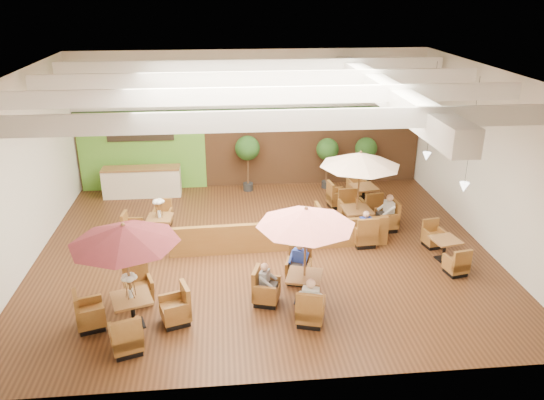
{
  "coord_description": "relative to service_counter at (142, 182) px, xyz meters",
  "views": [
    {
      "loc": [
        -1.18,
        -14.87,
        7.82
      ],
      "look_at": [
        0.3,
        0.5,
        1.5
      ],
      "focal_mm": 35.0,
      "sensor_mm": 36.0,
      "label": 1
    }
  ],
  "objects": [
    {
      "name": "diner_2",
      "position": [
        4.21,
        -8.09,
        0.15
      ],
      "size": [
        0.37,
        0.4,
        0.72
      ],
      "rotation": [
        0.0,
        0.0,
        4.32
      ],
      "color": "slate",
      "rests_on": "ground"
    },
    {
      "name": "topiary_1",
      "position": [
        7.41,
        0.2,
        0.98
      ],
      "size": [
        0.9,
        0.9,
        2.09
      ],
      "color": "black",
      "rests_on": "ground"
    },
    {
      "name": "diner_3",
      "position": [
        7.62,
        -5.07,
        0.16
      ],
      "size": [
        0.38,
        0.31,
        0.76
      ],
      "rotation": [
        0.0,
        0.0,
        0.05
      ],
      "color": "#273FA9",
      "rests_on": "ground"
    },
    {
      "name": "diner_4",
      "position": [
        8.67,
        -4.02,
        0.19
      ],
      "size": [
        0.37,
        0.44,
        0.84
      ],
      "rotation": [
        0.0,
        0.0,
        1.7
      ],
      "color": "silver",
      "rests_on": "ground"
    },
    {
      "name": "topiary_0",
      "position": [
        4.19,
        0.2,
        1.12
      ],
      "size": [
        0.98,
        0.98,
        2.28
      ],
      "color": "black",
      "rests_on": "ground"
    },
    {
      "name": "table_2",
      "position": [
        7.62,
        -4.02,
        1.34
      ],
      "size": [
        2.82,
        2.82,
        2.85
      ],
      "rotation": [
        0.0,
        0.0,
        0.06
      ],
      "color": "brown",
      "rests_on": "ground"
    },
    {
      "name": "topiary_2",
      "position": [
        8.99,
        0.2,
        0.97
      ],
      "size": [
        0.9,
        0.9,
        2.08
      ],
      "color": "black",
      "rests_on": "ground"
    },
    {
      "name": "booth_divider",
      "position": [
        4.92,
        -5.15,
        -0.1
      ],
      "size": [
        6.93,
        0.42,
        0.96
      ],
      "primitive_type": "cube",
      "rotation": [
        0.0,
        0.0,
        0.03
      ],
      "color": "brown",
      "rests_on": "ground"
    },
    {
      "name": "table_1",
      "position": [
        5.14,
        -8.09,
        1.38
      ],
      "size": [
        2.67,
        2.81,
        2.73
      ],
      "rotation": [
        0.0,
        0.0,
        -0.29
      ],
      "color": "brown",
      "rests_on": "ground"
    },
    {
      "name": "table_3",
      "position": [
        0.83,
        -3.8,
        -0.14
      ],
      "size": [
        1.66,
        2.44,
        1.49
      ],
      "rotation": [
        0.0,
        0.0,
        -0.09
      ],
      "color": "brown",
      "rests_on": "ground"
    },
    {
      "name": "table_0",
      "position": [
        0.88,
        -8.76,
        1.29
      ],
      "size": [
        2.88,
        2.88,
        2.79
      ],
      "rotation": [
        0.0,
        0.0,
        0.31
      ],
      "color": "brown",
      "rests_on": "ground"
    },
    {
      "name": "table_4",
      "position": [
        9.8,
        -6.23,
        -0.25
      ],
      "size": [
        0.92,
        2.42,
        0.87
      ],
      "rotation": [
        0.0,
        0.0,
        0.19
      ],
      "color": "brown",
      "rests_on": "ground"
    },
    {
      "name": "service_counter",
      "position": [
        0.0,
        0.0,
        0.0
      ],
      "size": [
        3.0,
        0.75,
        1.18
      ],
      "color": "beige",
      "rests_on": "ground"
    },
    {
      "name": "room",
      "position": [
        4.65,
        -3.88,
        3.05
      ],
      "size": [
        14.04,
        14.0,
        5.52
      ],
      "color": "#381E0F",
      "rests_on": "ground"
    },
    {
      "name": "table_5",
      "position": [
        8.13,
        -1.86,
        -0.21
      ],
      "size": [
        1.88,
        2.75,
        1.0
      ],
      "rotation": [
        0.0,
        0.0,
        0.14
      ],
      "color": "brown",
      "rests_on": "ground"
    },
    {
      "name": "diner_1",
      "position": [
        5.21,
        -7.09,
        0.16
      ],
      "size": [
        0.42,
        0.4,
        0.75
      ],
      "rotation": [
        0.0,
        0.0,
        2.68
      ],
      "color": "#273FA9",
      "rests_on": "ground"
    },
    {
      "name": "diner_0",
      "position": [
        5.21,
        -9.09,
        0.19
      ],
      "size": [
        0.45,
        0.41,
        0.83
      ],
      "rotation": [
        0.0,
        0.0,
        -0.32
      ],
      "color": "silver",
      "rests_on": "ground"
    }
  ]
}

